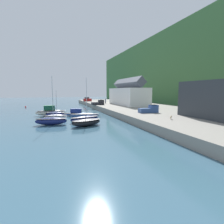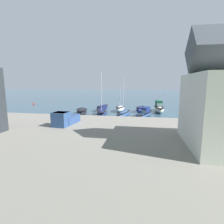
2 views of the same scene
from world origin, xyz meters
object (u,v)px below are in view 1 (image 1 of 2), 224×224
Objects in this scene: mooring_buoy_0 at (26,107)px; pickup_truck_1 at (99,103)px; moored_boat_2 at (85,119)px; moored_boat_0 at (77,113)px; moored_boat_1 at (85,115)px; moored_boat_7 at (51,121)px; moored_boat_4 at (51,112)px; person_on_quay at (106,101)px; moored_boat_6 at (55,117)px; pickup_truck_0 at (150,109)px; moored_boat_3 at (86,122)px; dog_on_quay at (171,117)px; parked_car_0 at (87,99)px; moored_boat_5 at (55,115)px.

pickup_truck_1 is at bearing 61.22° from mooring_buoy_0.
moored_boat_2 is 2.02× the size of pickup_truck_1.
mooring_buoy_0 is at bearing -175.23° from moored_boat_2.
moored_boat_0 reaches higher than mooring_buoy_0.
moored_boat_7 is (6.69, -8.18, 0.12)m from moored_boat_1.
moored_boat_4 is 4.03× the size of person_on_quay.
person_on_quay is at bearing 74.90° from mooring_buoy_0.
moored_boat_6 is 1.46× the size of pickup_truck_0.
moored_boat_6 reaches higher than pickup_truck_1.
moored_boat_4 is 9.88m from moored_boat_6.
person_on_quay is (-28.17, 14.21, 2.00)m from moored_boat_1.
pickup_truck_1 is (-21.65, 9.44, 1.72)m from moored_boat_1.
moored_boat_6 is at bearing -136.64° from moored_boat_2.
moored_boat_4 is 0.86× the size of moored_boat_7.
moored_boat_1 is 0.89× the size of moored_boat_2.
moored_boat_3 is (14.70, -0.18, 0.02)m from moored_boat_0.
dog_on_quay is 1.26× the size of mooring_buoy_0.
moored_boat_7 is 56.48m from parked_car_0.
parked_car_0 is (-46.80, 9.84, 1.82)m from moored_boat_1.
person_on_quay is (-24.78, 21.40, 1.89)m from moored_boat_5.
moored_boat_3 is 19.40m from moored_boat_4.
moored_boat_2 is 45.78m from mooring_buoy_0.
moored_boat_6 reaches higher than moored_boat_4.
moored_boat_2 is 53.23m from parked_car_0.
person_on_quay is at bearing 138.10° from dog_on_quay.
moored_boat_6 is (6.37, -5.98, 0.09)m from moored_boat_0.
moored_boat_7 is 4.68× the size of person_on_quay.
dog_on_quay is at bearing 46.33° from moored_boat_3.
parked_car_0 is (-53.50, 18.02, 1.70)m from moored_boat_7.
moored_boat_4 is 10.76× the size of dog_on_quay.
moored_boat_0 is 9.88m from moored_boat_2.
moored_boat_4 is 1.21× the size of moored_boat_6.
mooring_buoy_0 is (-28.96, -10.16, -0.76)m from moored_boat_4.
moored_boat_2 is at bearing 26.15° from moored_boat_4.
moored_boat_3 is at bearing -73.19° from pickup_truck_0.
moored_boat_2 is 15.57× the size of mooring_buoy_0.
moored_boat_7 is at bearing 13.25° from mooring_buoy_0.
moored_boat_4 reaches higher than person_on_quay.
moored_boat_6 is 8.89× the size of dog_on_quay.
moored_boat_2 is at bearing 20.47° from moored_boat_0.
moored_boat_5 is 0.72× the size of moored_boat_6.
pickup_truck_0 is 55.07m from mooring_buoy_0.
moored_boat_7 reaches higher than moored_boat_4.
moored_boat_5 is 24.76m from pickup_truck_1.
moored_boat_1 is 1.80× the size of pickup_truck_1.
moored_boat_6 is at bearing 16.11° from mooring_buoy_0.
pickup_truck_1 is (-18.27, 16.63, 1.61)m from moored_boat_5.
moored_boat_7 reaches higher than moored_boat_5.
person_on_quay is (-23.59, 15.51, 1.99)m from moored_boat_0.
moored_boat_4 is (-18.15, -6.83, 0.34)m from moored_boat_3.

